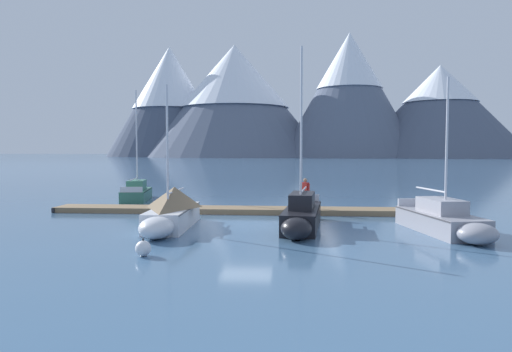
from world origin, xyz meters
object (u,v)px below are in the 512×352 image
at_px(person_on_dock, 305,191).
at_px(mooring_buoy_channel_marker, 143,248).
at_px(sailboat_mid_dock_port, 302,215).
at_px(sailboat_mid_dock_starboard, 445,220).
at_px(sailboat_nearest_berth, 138,192).
at_px(sailboat_second_berth, 172,210).

relative_size(person_on_dock, mooring_buoy_channel_marker, 2.75).
bearing_deg(sailboat_mid_dock_port, sailboat_mid_dock_starboard, -5.95).
distance_m(person_on_dock, mooring_buoy_channel_marker, 12.58).
xyz_separation_m(sailboat_nearest_berth, sailboat_mid_dock_starboard, (17.73, -12.08, 0.02)).
relative_size(sailboat_second_berth, mooring_buoy_channel_marker, 10.53).
bearing_deg(mooring_buoy_channel_marker, sailboat_second_berth, 95.15).
bearing_deg(mooring_buoy_channel_marker, sailboat_mid_dock_starboard, 24.06).
height_order(sailboat_second_berth, mooring_buoy_channel_marker, sailboat_second_berth).
distance_m(sailboat_second_berth, sailboat_mid_dock_starboard, 12.11).
height_order(sailboat_mid_dock_port, person_on_dock, sailboat_mid_dock_port).
distance_m(sailboat_mid_dock_starboard, mooring_buoy_channel_marker, 12.70).
bearing_deg(sailboat_mid_dock_starboard, sailboat_second_berth, 178.09).
bearing_deg(sailboat_mid_dock_port, person_on_dock, 86.77).
bearing_deg(person_on_dock, sailboat_nearest_berth, 152.76).
height_order(sailboat_nearest_berth, mooring_buoy_channel_marker, sailboat_nearest_berth).
bearing_deg(sailboat_mid_dock_starboard, sailboat_mid_dock_port, 174.05).
relative_size(sailboat_mid_dock_port, sailboat_mid_dock_starboard, 1.21).
distance_m(sailboat_second_berth, sailboat_mid_dock_port, 5.98).
distance_m(sailboat_mid_dock_port, sailboat_mid_dock_starboard, 6.16).
relative_size(sailboat_second_berth, sailboat_mid_dock_port, 0.80).
bearing_deg(sailboat_second_berth, sailboat_mid_dock_port, 2.25).
height_order(sailboat_mid_dock_port, mooring_buoy_channel_marker, sailboat_mid_dock_port).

